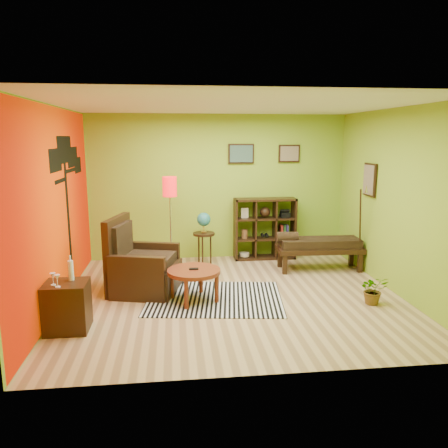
{
  "coord_description": "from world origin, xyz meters",
  "views": [
    {
      "loc": [
        -0.86,
        -6.2,
        2.35
      ],
      "look_at": [
        -0.1,
        0.34,
        1.05
      ],
      "focal_mm": 35.0,
      "sensor_mm": 36.0,
      "label": 1
    }
  ],
  "objects": [
    {
      "name": "armchair",
      "position": [
        -1.39,
        0.4,
        0.35
      ],
      "size": [
        1.16,
        1.16,
        1.17
      ],
      "color": "black",
      "rests_on": "ground"
    },
    {
      "name": "zebra_rug",
      "position": [
        -0.29,
        -0.07,
        0.01
      ],
      "size": [
        2.16,
        1.73,
        0.01
      ],
      "primitive_type": "cube",
      "rotation": [
        0.0,
        0.0,
        -0.13
      ],
      "color": "silver",
      "rests_on": "ground"
    },
    {
      "name": "bench",
      "position": [
        1.69,
        1.17,
        0.45
      ],
      "size": [
        1.57,
        0.61,
        0.71
      ],
      "color": "black",
      "rests_on": "ground"
    },
    {
      "name": "ground",
      "position": [
        0.0,
        0.0,
        0.0
      ],
      "size": [
        5.0,
        5.0,
        0.0
      ],
      "primitive_type": "plane",
      "color": "tan",
      "rests_on": "ground"
    },
    {
      "name": "floor_lamp",
      "position": [
        -0.93,
        1.41,
        1.37
      ],
      "size": [
        0.25,
        0.25,
        1.69
      ],
      "color": "silver",
      "rests_on": "ground"
    },
    {
      "name": "cube_shelf",
      "position": [
        0.91,
        2.03,
        0.6
      ],
      "size": [
        1.2,
        0.35,
        1.2
      ],
      "color": "black",
      "rests_on": "ground"
    },
    {
      "name": "room_shell",
      "position": [
        -0.09,
        0.01,
        1.8
      ],
      "size": [
        5.04,
        4.54,
        2.82
      ],
      "color": "#8AB42A",
      "rests_on": "ground"
    },
    {
      "name": "globe_table",
      "position": [
        -0.32,
        1.74,
        0.75
      ],
      "size": [
        0.41,
        0.41,
        0.99
      ],
      "color": "black",
      "rests_on": "ground"
    },
    {
      "name": "coffee_table",
      "position": [
        -0.6,
        -0.11,
        0.41
      ],
      "size": [
        0.78,
        0.78,
        0.5
      ],
      "color": "maroon",
      "rests_on": "ground"
    },
    {
      "name": "potted_plant",
      "position": [
        1.96,
        -0.53,
        0.16
      ],
      "size": [
        0.41,
        0.45,
        0.33
      ],
      "primitive_type": "imported",
      "rotation": [
        0.0,
        0.0,
        -0.08
      ],
      "color": "#26661E",
      "rests_on": "ground"
    },
    {
      "name": "side_cabinet",
      "position": [
        -2.2,
        -0.93,
        0.31
      ],
      "size": [
        0.52,
        0.47,
        0.93
      ],
      "color": "black",
      "rests_on": "ground"
    }
  ]
}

